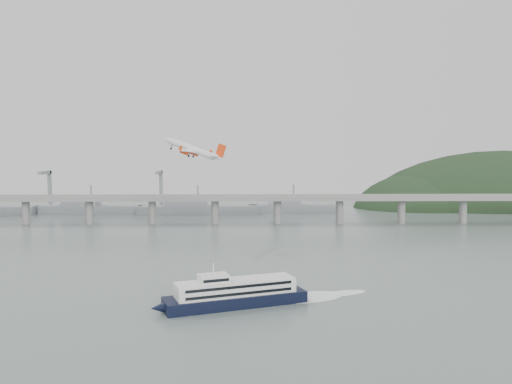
{
  "coord_description": "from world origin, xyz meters",
  "views": [
    {
      "loc": [
        -4.82,
        -196.59,
        54.34
      ],
      "look_at": [
        0.0,
        55.0,
        36.0
      ],
      "focal_mm": 35.0,
      "sensor_mm": 36.0,
      "label": 1
    }
  ],
  "objects": [
    {
      "name": "ground",
      "position": [
        0.0,
        0.0,
        0.0
      ],
      "size": [
        900.0,
        900.0,
        0.0
      ],
      "primitive_type": "plane",
      "color": "slate",
      "rests_on": "ground"
    },
    {
      "name": "bridge",
      "position": [
        -1.15,
        200.0,
        17.65
      ],
      "size": [
        800.0,
        22.0,
        23.9
      ],
      "color": "gray",
      "rests_on": "ground"
    },
    {
      "name": "distant_fleet",
      "position": [
        -155.36,
        265.08,
        6.22
      ],
      "size": [
        453.0,
        60.9,
        40.0
      ],
      "color": "slate",
      "rests_on": "ground"
    },
    {
      "name": "ferry",
      "position": [
        -8.81,
        -18.55,
        4.39
      ],
      "size": [
        82.65,
        36.5,
        16.18
      ],
      "rotation": [
        0.0,
        0.0,
        0.34
      ],
      "color": "black",
      "rests_on": "ground"
    },
    {
      "name": "airliner",
      "position": [
        -36.51,
        100.69,
        57.96
      ],
      "size": [
        40.03,
        37.66,
        16.5
      ],
      "rotation": [
        0.05,
        -0.32,
        2.74
      ],
      "color": "white",
      "rests_on": "ground"
    }
  ]
}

